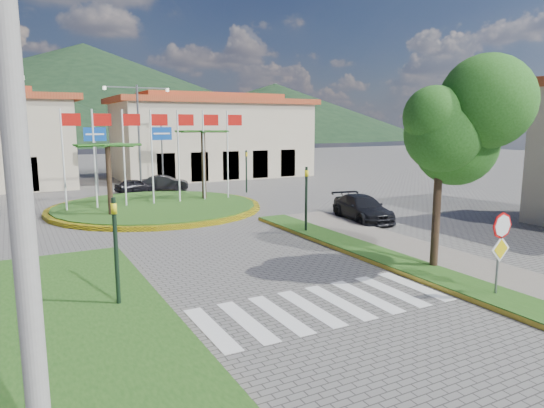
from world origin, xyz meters
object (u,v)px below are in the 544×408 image
white_van (31,183)px  car_dark_a (135,186)px  roundabout_island (156,206)px  car_side_right (362,208)px  deciduous_tree (441,124)px  utility_pole (18,178)px  stop_sign (501,241)px  car_dark_b (165,183)px

white_van → car_dark_a: size_ratio=1.33×
roundabout_island → car_side_right: roundabout_island is taller
car_side_right → car_dark_a: bearing=127.3°
white_van → car_dark_a: bearing=-116.9°
deciduous_tree → white_van: bearing=111.5°
white_van → utility_pole: bearing=-172.0°
stop_sign → car_dark_a: size_ratio=0.86×
deciduous_tree → car_dark_a: 25.90m
utility_pole → car_side_right: size_ratio=1.94×
deciduous_tree → utility_pole: (-13.00, -5.00, -0.68)m
roundabout_island → car_dark_a: (0.56, 8.00, 0.35)m
car_dark_a → car_dark_b: size_ratio=0.85×
roundabout_island → car_dark_b: roundabout_island is taller
car_dark_a → deciduous_tree: bearing=174.2°
roundabout_island → deciduous_tree: bearing=-72.1°
roundabout_island → stop_sign: roundabout_island is taller
stop_sign → car_dark_a: stop_sign is taller
deciduous_tree → white_van: 32.76m
roundabout_island → deciduous_tree: deciduous_tree is taller
stop_sign → white_van: (-11.29, 33.22, -1.22)m
utility_pole → white_van: size_ratio=2.20×
deciduous_tree → car_dark_b: bearing=96.0°
utility_pole → car_dark_b: utility_pole is taller
car_dark_b → car_dark_a: bearing=112.2°
stop_sign → deciduous_tree: bearing=78.8°
utility_pole → car_dark_b: bearing=71.0°
utility_pole → car_dark_b: size_ratio=2.49×
car_dark_a → car_dark_b: (2.29, 0.06, 0.07)m
white_van → car_dark_b: 10.57m
deciduous_tree → car_side_right: 10.05m
deciduous_tree → utility_pole: bearing=-159.0°
deciduous_tree → car_dark_b: (-2.65, 25.06, -4.58)m
deciduous_tree → roundabout_island: bearing=107.9°
roundabout_island → car_dark_a: 8.03m
roundabout_island → car_side_right: bearing=-44.3°
deciduous_tree → stop_sign: bearing=-101.2°
roundabout_island → utility_pole: (-7.50, -22.00, 4.32)m
stop_sign → car_dark_a: 28.40m
roundabout_island → white_van: size_ratio=3.10×
roundabout_island → car_dark_a: size_ratio=4.14×
car_side_right → roundabout_island: bearing=146.4°
car_dark_b → car_side_right: size_ratio=0.78×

